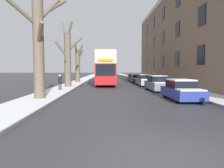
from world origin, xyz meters
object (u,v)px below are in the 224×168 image
at_px(parked_car_1, 157,84).
at_px(parked_car_2, 145,80).
at_px(bare_tree_left_1, 68,56).
at_px(oncoming_van, 106,73).
at_px(parked_car_0, 181,90).
at_px(double_decker_bus, 105,67).
at_px(parked_car_3, 137,79).
at_px(bare_tree_left_0, 39,44).
at_px(bare_tree_left_2, 78,64).
at_px(parked_car_4, 132,78).
at_px(pedestrian_left_sidewalk, 60,82).

xyz_separation_m(parked_car_1, parked_car_2, (-0.00, 6.38, -0.01)).
distance_m(bare_tree_left_1, oncoming_van, 25.12).
bearing_deg(parked_car_0, parked_car_1, 90.00).
xyz_separation_m(double_decker_bus, parked_car_2, (5.09, -2.21, -1.77)).
height_order(parked_car_1, parked_car_3, parked_car_1).
xyz_separation_m(bare_tree_left_0, parked_car_2, (9.48, 12.48, -3.04)).
height_order(bare_tree_left_2, oncoming_van, bare_tree_left_2).
xyz_separation_m(parked_car_0, parked_car_3, (-0.00, 18.82, -0.02)).
relative_size(parked_car_0, parked_car_1, 0.89).
relative_size(parked_car_4, oncoming_van, 0.72).
height_order(parked_car_2, parked_car_4, parked_car_2).
height_order(bare_tree_left_1, parked_car_0, bare_tree_left_1).
xyz_separation_m(parked_car_3, parked_car_4, (-0.00, 5.33, -0.03)).
bearing_deg(pedestrian_left_sidewalk, bare_tree_left_1, -124.23).
distance_m(parked_car_3, parked_car_4, 5.33).
bearing_deg(parked_car_0, oncoming_van, 98.33).
height_order(bare_tree_left_2, parked_car_2, bare_tree_left_2).
relative_size(bare_tree_left_2, parked_car_1, 1.38).
height_order(parked_car_4, oncoming_van, oncoming_van).
bearing_deg(parked_car_1, double_decker_bus, 120.65).
xyz_separation_m(bare_tree_left_0, pedestrian_left_sidewalk, (0.09, 5.49, -2.84)).
bearing_deg(bare_tree_left_1, parked_car_4, 57.17).
height_order(parked_car_2, pedestrian_left_sidewalk, pedestrian_left_sidewalk).
xyz_separation_m(double_decker_bus, parked_car_1, (5.09, -8.59, -1.76)).
bearing_deg(parked_car_1, parked_car_2, 90.00).
height_order(bare_tree_left_2, parked_car_4, bare_tree_left_2).
distance_m(bare_tree_left_2, double_decker_bus, 5.88).
distance_m(parked_car_2, pedestrian_left_sidewalk, 11.71).
xyz_separation_m(parked_car_2, parked_car_3, (0.00, 6.28, -0.05)).
distance_m(double_decker_bus, parked_car_0, 15.71).
xyz_separation_m(parked_car_0, pedestrian_left_sidewalk, (-9.39, 5.54, 0.24)).
distance_m(bare_tree_left_0, double_decker_bus, 15.39).
xyz_separation_m(bare_tree_left_2, parked_car_3, (9.46, 0.19, -2.42)).
bearing_deg(parked_car_1, parked_car_3, 90.00).
height_order(parked_car_2, oncoming_van, oncoming_van).
bearing_deg(parked_car_0, double_decker_bus, 109.05).
distance_m(bare_tree_left_0, pedestrian_left_sidewalk, 6.18).
xyz_separation_m(bare_tree_left_1, parked_car_4, (9.37, 14.52, -3.01)).
distance_m(double_decker_bus, oncoming_van, 19.53).
relative_size(bare_tree_left_1, parked_car_2, 1.66).
distance_m(parked_car_1, parked_car_4, 17.99).
xyz_separation_m(parked_car_4, oncoming_van, (-5.02, 10.10, 0.67)).
bearing_deg(bare_tree_left_0, parked_car_0, -0.33).
bearing_deg(bare_tree_left_2, bare_tree_left_0, -90.05).
bearing_deg(parked_car_4, parked_car_1, -90.00).
relative_size(bare_tree_left_1, double_decker_bus, 0.66).
relative_size(bare_tree_left_0, double_decker_bus, 0.65).
distance_m(bare_tree_left_2, parked_car_0, 21.03).
bearing_deg(oncoming_van, parked_car_2, -76.99).
bearing_deg(bare_tree_left_2, parked_car_2, -32.78).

